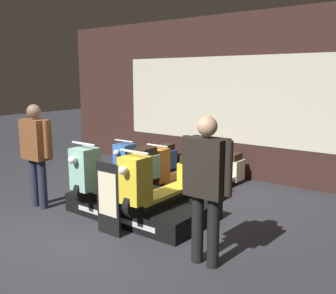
{
  "coord_description": "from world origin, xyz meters",
  "views": [
    {
      "loc": [
        3.7,
        -2.96,
        2.0
      ],
      "look_at": [
        0.09,
        1.82,
        0.87
      ],
      "focal_mm": 40.0,
      "sensor_mm": 36.0,
      "label": 1
    }
  ],
  "objects_px": {
    "person_right_browsing": "(206,179)",
    "scooter_backrow_2": "(216,173)",
    "scooter_backrow_0": "(147,161)",
    "scooter_display_left": "(118,170)",
    "scooter_backrow_1": "(179,166)",
    "person_left_browsing": "(36,147)",
    "price_sign_board": "(108,199)",
    "scooter_display_right": "(166,180)"
  },
  "relations": [
    {
      "from": "scooter_backrow_1",
      "to": "person_left_browsing",
      "type": "relative_size",
      "value": 1.1
    },
    {
      "from": "scooter_backrow_1",
      "to": "scooter_backrow_2",
      "type": "xyz_separation_m",
      "value": [
        0.8,
        0.0,
        0.0
      ]
    },
    {
      "from": "scooter_backrow_0",
      "to": "scooter_display_left",
      "type": "bearing_deg",
      "value": -63.26
    },
    {
      "from": "person_right_browsing",
      "to": "scooter_backrow_0",
      "type": "bearing_deg",
      "value": 140.06
    },
    {
      "from": "person_right_browsing",
      "to": "scooter_display_right",
      "type": "bearing_deg",
      "value": 146.38
    },
    {
      "from": "scooter_display_right",
      "to": "scooter_backrow_2",
      "type": "height_order",
      "value": "scooter_display_right"
    },
    {
      "from": "person_right_browsing",
      "to": "scooter_backrow_2",
      "type": "bearing_deg",
      "value": 117.49
    },
    {
      "from": "person_right_browsing",
      "to": "price_sign_board",
      "type": "xyz_separation_m",
      "value": [
        -1.39,
        -0.08,
        -0.47
      ]
    },
    {
      "from": "scooter_display_left",
      "to": "scooter_backrow_1",
      "type": "relative_size",
      "value": 1.0
    },
    {
      "from": "scooter_display_left",
      "to": "person_right_browsing",
      "type": "distance_m",
      "value": 2.13
    },
    {
      "from": "person_left_browsing",
      "to": "price_sign_board",
      "type": "distance_m",
      "value": 1.69
    },
    {
      "from": "scooter_display_left",
      "to": "person_right_browsing",
      "type": "bearing_deg",
      "value": -19.52
    },
    {
      "from": "person_left_browsing",
      "to": "price_sign_board",
      "type": "xyz_separation_m",
      "value": [
        1.62,
        -0.08,
        -0.47
      ]
    },
    {
      "from": "scooter_backrow_2",
      "to": "person_left_browsing",
      "type": "xyz_separation_m",
      "value": [
        -1.78,
        -2.36,
        0.61
      ]
    },
    {
      "from": "scooter_display_right",
      "to": "person_left_browsing",
      "type": "bearing_deg",
      "value": -160.17
    },
    {
      "from": "scooter_backrow_2",
      "to": "person_right_browsing",
      "type": "xyz_separation_m",
      "value": [
        1.23,
        -2.36,
        0.61
      ]
    },
    {
      "from": "scooter_backrow_2",
      "to": "price_sign_board",
      "type": "xyz_separation_m",
      "value": [
        -0.16,
        -2.44,
        0.14
      ]
    },
    {
      "from": "scooter_backrow_2",
      "to": "price_sign_board",
      "type": "height_order",
      "value": "price_sign_board"
    },
    {
      "from": "scooter_display_left",
      "to": "price_sign_board",
      "type": "distance_m",
      "value": 0.99
    },
    {
      "from": "scooter_display_left",
      "to": "scooter_backrow_0",
      "type": "bearing_deg",
      "value": 116.74
    },
    {
      "from": "scooter_display_right",
      "to": "price_sign_board",
      "type": "bearing_deg",
      "value": -112.94
    },
    {
      "from": "scooter_display_left",
      "to": "price_sign_board",
      "type": "xyz_separation_m",
      "value": [
        0.6,
        -0.78,
        -0.13
      ]
    },
    {
      "from": "scooter_display_right",
      "to": "scooter_backrow_1",
      "type": "height_order",
      "value": "scooter_display_right"
    },
    {
      "from": "scooter_display_right",
      "to": "price_sign_board",
      "type": "relative_size",
      "value": 1.86
    },
    {
      "from": "scooter_display_left",
      "to": "scooter_backrow_2",
      "type": "xyz_separation_m",
      "value": [
        0.76,
        1.66,
        -0.27
      ]
    },
    {
      "from": "person_left_browsing",
      "to": "scooter_backrow_0",
      "type": "bearing_deg",
      "value": 85.41
    },
    {
      "from": "scooter_backrow_0",
      "to": "scooter_backrow_1",
      "type": "distance_m",
      "value": 0.8
    },
    {
      "from": "scooter_display_right",
      "to": "person_left_browsing",
      "type": "xyz_separation_m",
      "value": [
        -1.95,
        -0.7,
        0.34
      ]
    },
    {
      "from": "scooter_backrow_2",
      "to": "scooter_backrow_0",
      "type": "bearing_deg",
      "value": 180.0
    },
    {
      "from": "scooter_backrow_1",
      "to": "person_left_browsing",
      "type": "xyz_separation_m",
      "value": [
        -0.98,
        -2.36,
        0.61
      ]
    },
    {
      "from": "scooter_display_right",
      "to": "scooter_backrow_1",
      "type": "xyz_separation_m",
      "value": [
        -0.97,
        1.66,
        -0.27
      ]
    },
    {
      "from": "person_right_browsing",
      "to": "price_sign_board",
      "type": "height_order",
      "value": "person_right_browsing"
    },
    {
      "from": "scooter_display_right",
      "to": "scooter_backrow_2",
      "type": "distance_m",
      "value": 1.69
    },
    {
      "from": "scooter_display_left",
      "to": "person_left_browsing",
      "type": "bearing_deg",
      "value": -145.52
    },
    {
      "from": "scooter_display_right",
      "to": "person_right_browsing",
      "type": "bearing_deg",
      "value": -33.62
    },
    {
      "from": "scooter_backrow_0",
      "to": "person_right_browsing",
      "type": "relative_size",
      "value": 1.09
    },
    {
      "from": "scooter_display_right",
      "to": "person_left_browsing",
      "type": "relative_size",
      "value": 1.1
    },
    {
      "from": "scooter_backrow_0",
      "to": "scooter_backrow_2",
      "type": "xyz_separation_m",
      "value": [
        1.59,
        0.0,
        0.0
      ]
    },
    {
      "from": "scooter_backrow_0",
      "to": "scooter_backrow_2",
      "type": "height_order",
      "value": "same"
    },
    {
      "from": "scooter_display_left",
      "to": "scooter_backrow_2",
      "type": "relative_size",
      "value": 1.0
    },
    {
      "from": "scooter_backrow_0",
      "to": "price_sign_board",
      "type": "xyz_separation_m",
      "value": [
        1.43,
        -2.44,
        0.14
      ]
    },
    {
      "from": "scooter_display_right",
      "to": "scooter_backrow_0",
      "type": "xyz_separation_m",
      "value": [
        -1.76,
        1.66,
        -0.27
      ]
    }
  ]
}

